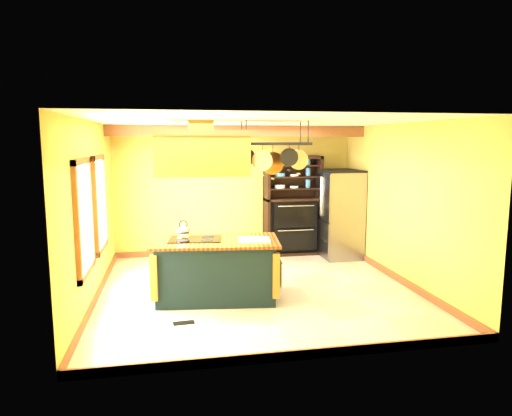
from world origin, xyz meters
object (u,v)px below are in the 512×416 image
object	(u,v)px
pot_rack	(274,151)
hutch	(292,215)
kitchen_island	(216,269)
range_hood	(201,152)
refrigerator	(340,216)

from	to	relation	value
pot_rack	hutch	world-z (taller)	pot_rack
kitchen_island	pot_rack	bearing A→B (deg)	7.51
kitchen_island	range_hood	size ratio (longest dim) A/B	1.39
pot_rack	refrigerator	bearing A→B (deg)	48.21
kitchen_island	hutch	bearing A→B (deg)	60.77
refrigerator	hutch	xyz separation A→B (m)	(-0.90, 0.48, -0.04)
range_hood	pot_rack	world-z (taller)	same
kitchen_island	range_hood	xyz separation A→B (m)	(-0.20, -0.00, 1.78)
range_hood	hutch	world-z (taller)	range_hood
range_hood	pot_rack	size ratio (longest dim) A/B	1.29
range_hood	pot_rack	distance (m)	1.10
kitchen_island	hutch	distance (m)	3.22
refrigerator	range_hood	bearing A→B (deg)	-144.72
kitchen_island	refrigerator	bearing A→B (deg)	43.97
refrigerator	hutch	world-z (taller)	hutch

